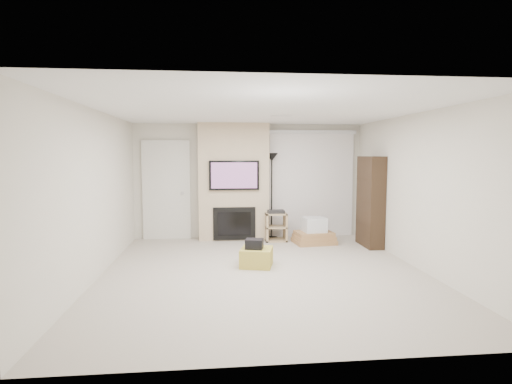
{
  "coord_description": "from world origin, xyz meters",
  "views": [
    {
      "loc": [
        -0.72,
        -6.05,
        1.84
      ],
      "look_at": [
        0.0,
        1.2,
        1.15
      ],
      "focal_mm": 28.0,
      "sensor_mm": 36.0,
      "label": 1
    }
  ],
  "objects": [
    {
      "name": "entry_door",
      "position": [
        -1.8,
        2.71,
        1.05
      ],
      "size": [
        1.02,
        0.11,
        2.14
      ],
      "color": "silver",
      "rests_on": "floor"
    },
    {
      "name": "floor_lamp",
      "position": [
        0.47,
        2.49,
        1.47
      ],
      "size": [
        0.28,
        0.28,
        1.87
      ],
      "color": "black",
      "rests_on": "floor"
    },
    {
      "name": "wall_front",
      "position": [
        0.0,
        -2.75,
        1.25
      ],
      "size": [
        5.0,
        0.0,
        2.5
      ],
      "primitive_type": "cube",
      "rotation": [
        1.57,
        0.0,
        0.0
      ],
      "color": "silver",
      "rests_on": "ground"
    },
    {
      "name": "wall_left",
      "position": [
        -2.5,
        0.0,
        1.25
      ],
      "size": [
        0.0,
        5.5,
        2.5
      ],
      "primitive_type": "cube",
      "rotation": [
        1.57,
        0.0,
        1.57
      ],
      "color": "silver",
      "rests_on": "ground"
    },
    {
      "name": "hvac_vent",
      "position": [
        0.4,
        0.8,
        2.5
      ],
      "size": [
        0.35,
        0.18,
        0.01
      ],
      "primitive_type": "cube",
      "color": "silver",
      "rests_on": "ceiling"
    },
    {
      "name": "black_bag",
      "position": [
        -0.11,
        0.33,
        0.38
      ],
      "size": [
        0.32,
        0.28,
        0.16
      ],
      "primitive_type": "cube",
      "rotation": [
        0.0,
        0.0,
        -0.24
      ],
      "color": "black",
      "rests_on": "ottoman"
    },
    {
      "name": "ottoman",
      "position": [
        -0.08,
        0.36,
        0.15
      ],
      "size": [
        0.61,
        0.61,
        0.3
      ],
      "primitive_type": "cube",
      "rotation": [
        0.0,
        0.0,
        -0.24
      ],
      "color": "gold",
      "rests_on": "floor"
    },
    {
      "name": "bookshelf",
      "position": [
        2.34,
        1.6,
        0.9
      ],
      "size": [
        0.3,
        0.8,
        1.8
      ],
      "color": "black",
      "rests_on": "floor"
    },
    {
      "name": "floor",
      "position": [
        0.0,
        0.0,
        0.0
      ],
      "size": [
        5.0,
        5.5,
        0.0
      ],
      "primitive_type": "cube",
      "color": "#B9AD9E",
      "rests_on": "ground"
    },
    {
      "name": "wall_right",
      "position": [
        2.5,
        0.0,
        1.25
      ],
      "size": [
        0.0,
        5.5,
        2.5
      ],
      "primitive_type": "cube",
      "rotation": [
        1.57,
        0.0,
        1.57
      ],
      "color": "silver",
      "rests_on": "ground"
    },
    {
      "name": "vertical_blinds",
      "position": [
        1.4,
        2.7,
        1.27
      ],
      "size": [
        1.98,
        0.1,
        2.37
      ],
      "color": "silver",
      "rests_on": "floor"
    },
    {
      "name": "wall_back",
      "position": [
        0.0,
        2.75,
        1.25
      ],
      "size": [
        5.0,
        0.0,
        2.5
      ],
      "primitive_type": "cube",
      "rotation": [
        1.57,
        0.0,
        0.0
      ],
      "color": "silver",
      "rests_on": "ground"
    },
    {
      "name": "av_stand",
      "position": [
        0.53,
        2.25,
        0.35
      ],
      "size": [
        0.45,
        0.38,
        0.66
      ],
      "color": "tan",
      "rests_on": "floor"
    },
    {
      "name": "ceiling",
      "position": [
        0.0,
        0.0,
        2.5
      ],
      "size": [
        5.0,
        5.5,
        0.0
      ],
      "primitive_type": "cube",
      "color": "white",
      "rests_on": "wall_back"
    },
    {
      "name": "box_stack",
      "position": [
        1.28,
        1.93,
        0.21
      ],
      "size": [
        0.88,
        0.71,
        0.54
      ],
      "color": "#AC7D4D",
      "rests_on": "floor"
    },
    {
      "name": "fireplace_wall",
      "position": [
        -0.35,
        2.54,
        1.24
      ],
      "size": [
        1.5,
        0.47,
        2.5
      ],
      "color": "#C9AF8D",
      "rests_on": "floor"
    }
  ]
}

